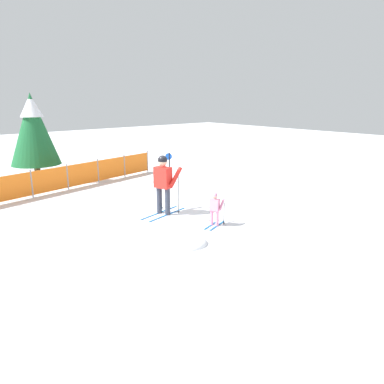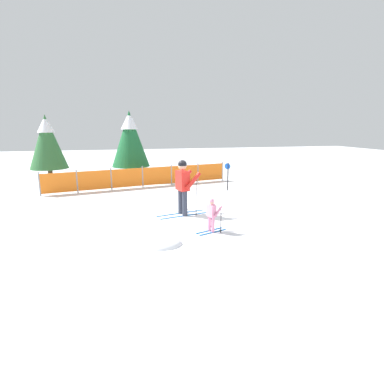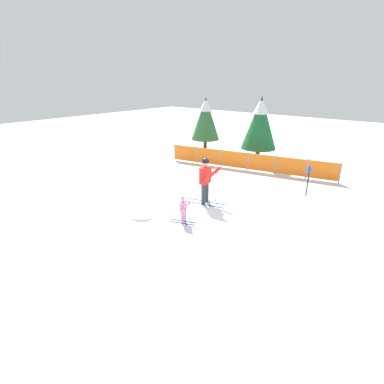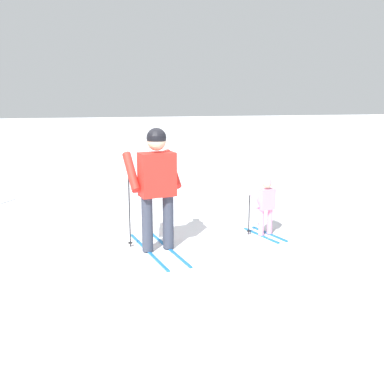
{
  "view_description": "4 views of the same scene",
  "coord_description": "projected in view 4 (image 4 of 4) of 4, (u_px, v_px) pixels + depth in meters",
  "views": [
    {
      "loc": [
        -6.71,
        -9.09,
        3.57
      ],
      "look_at": [
        -0.01,
        -1.31,
        0.93
      ],
      "focal_mm": 35.0,
      "sensor_mm": 36.0,
      "label": 1
    },
    {
      "loc": [
        -2.02,
        -9.54,
        2.9
      ],
      "look_at": [
        -0.02,
        -1.06,
        0.99
      ],
      "focal_mm": 28.0,
      "sensor_mm": 36.0,
      "label": 2
    },
    {
      "loc": [
        6.44,
        -8.82,
        4.65
      ],
      "look_at": [
        0.19,
        -1.22,
        0.88
      ],
      "focal_mm": 28.0,
      "sensor_mm": 36.0,
      "label": 3
    },
    {
      "loc": [
        -6.99,
        0.56,
        2.45
      ],
      "look_at": [
        -0.09,
        -0.58,
        0.88
      ],
      "focal_mm": 45.0,
      "sensor_mm": 36.0,
      "label": 4
    }
  ],
  "objects": [
    {
      "name": "ground_plane",
      "position": [
        154.0,
        248.0,
        7.35
      ],
      "size": [
        60.0,
        60.0,
        0.0
      ],
      "primitive_type": "plane",
      "color": "white"
    },
    {
      "name": "skier_adult",
      "position": [
        157.0,
        178.0,
        7.04
      ],
      "size": [
        1.78,
        0.89,
        1.84
      ],
      "rotation": [
        0.0,
        0.0,
        0.25
      ],
      "color": "#1966B2",
      "rests_on": "ground_plane"
    },
    {
      "name": "skier_child",
      "position": [
        266.0,
        203.0,
        7.87
      ],
      "size": [
        0.93,
        0.55,
        0.97
      ],
      "rotation": [
        0.0,
        0.0,
        0.35
      ],
      "color": "#1966B2",
      "rests_on": "ground_plane"
    },
    {
      "name": "snow_mound",
      "position": [
        340.0,
        265.0,
        6.68
      ],
      "size": [
        0.96,
        0.81,
        0.38
      ],
      "primitive_type": "ellipsoid",
      "color": "white",
      "rests_on": "ground_plane"
    }
  ]
}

